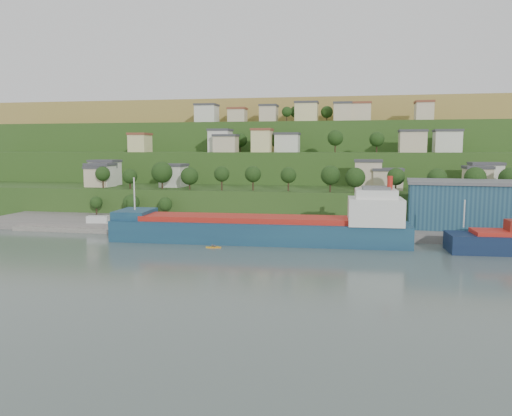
% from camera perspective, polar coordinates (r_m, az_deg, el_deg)
% --- Properties ---
extents(ground, '(500.00, 500.00, 0.00)m').
position_cam_1_polar(ground, '(116.62, 0.59, -4.78)').
color(ground, '#43514A').
rests_on(ground, ground).
extents(quay, '(220.00, 26.00, 4.00)m').
position_cam_1_polar(quay, '(142.34, 10.59, -2.78)').
color(quay, slate).
rests_on(quay, ground).
extents(pebble_beach, '(40.00, 18.00, 2.40)m').
position_cam_1_polar(pebble_beach, '(155.90, -18.20, -2.18)').
color(pebble_beach, slate).
rests_on(pebble_beach, ground).
extents(hillside, '(360.00, 210.81, 96.00)m').
position_cam_1_polar(hillside, '(282.80, 6.73, 2.02)').
color(hillside, '#284719').
rests_on(hillside, ground).
extents(cargo_ship_near, '(74.76, 14.48, 19.12)m').
position_cam_1_polar(cargo_ship_near, '(125.04, 1.31, -2.57)').
color(cargo_ship_near, navy).
rests_on(cargo_ship_near, ground).
extents(warehouse, '(32.45, 21.48, 12.80)m').
position_cam_1_polar(warehouse, '(147.42, 22.88, 0.43)').
color(warehouse, navy).
rests_on(warehouse, quay).
extents(caravan, '(6.37, 3.39, 2.83)m').
position_cam_1_polar(caravan, '(151.89, -17.63, -1.39)').
color(caravan, silver).
rests_on(caravan, pebble_beach).
extents(dinghy, '(4.43, 2.26, 0.84)m').
position_cam_1_polar(dinghy, '(150.06, -16.27, -1.82)').
color(dinghy, silver).
rests_on(dinghy, pebble_beach).
extents(kayak_orange, '(3.09, 1.38, 0.77)m').
position_cam_1_polar(kayak_orange, '(118.96, -4.74, -4.46)').
color(kayak_orange, orange).
rests_on(kayak_orange, ground).
extents(kayak_yellow, '(3.14, 1.63, 0.79)m').
position_cam_1_polar(kayak_yellow, '(119.44, -5.01, -4.42)').
color(kayak_yellow, gold).
rests_on(kayak_yellow, ground).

